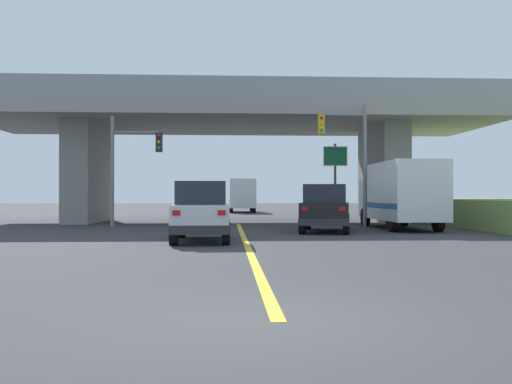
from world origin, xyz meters
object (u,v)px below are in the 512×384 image
traffic_signal_farside (129,158)px  semi_truck_distant (242,195)px  traffic_signal_nearside (350,149)px  highway_sign (335,166)px  suv_lead (202,212)px  suv_crossing (326,208)px  box_truck (401,194)px

traffic_signal_farside → semi_truck_distant: bearing=75.4°
traffic_signal_nearside → highway_sign: size_ratio=1.36×
semi_truck_distant → suv_lead: bearing=-94.0°
suv_crossing → traffic_signal_nearside: 5.27m
suv_crossing → suv_lead: bearing=-125.0°
suv_lead → suv_crossing: 6.88m
traffic_signal_farside → highway_sign: traffic_signal_farside is taller
suv_lead → traffic_signal_nearside: 11.47m
traffic_signal_nearside → semi_truck_distant: (-4.73, 24.27, -2.30)m
box_truck → traffic_signal_farside: traffic_signal_farside is taller
suv_crossing → highway_sign: highway_sign is taller
traffic_signal_farside → highway_sign: (11.02, 3.72, -0.12)m
box_truck → traffic_signal_nearside: traffic_signal_nearside is taller
suv_lead → highway_sign: size_ratio=0.94×
box_truck → suv_crossing: bearing=-154.3°
traffic_signal_farside → highway_sign: bearing=18.6°
suv_lead → suv_crossing: (5.06, 4.65, 0.00)m
box_truck → highway_sign: highway_sign is taller
suv_crossing → box_truck: 4.33m
box_truck → suv_lead: bearing=-143.9°
highway_sign → box_truck: bearing=-72.9°
highway_sign → suv_crossing: bearing=-103.9°
box_truck → semi_truck_distant: 27.19m
box_truck → traffic_signal_farside: (-12.90, 2.42, 1.78)m
traffic_signal_nearside → traffic_signal_farside: bearing=178.3°
traffic_signal_farside → box_truck: bearing=-10.6°
suv_crossing → traffic_signal_nearside: bearing=76.2°
semi_truck_distant → traffic_signal_nearside: bearing=-79.0°
box_truck → highway_sign: (-1.89, 6.14, 1.66)m
highway_sign → semi_truck_distant: (-4.76, 20.23, -1.67)m
suv_crossing → traffic_signal_nearside: traffic_signal_nearside is taller
traffic_signal_farside → traffic_signal_nearside: bearing=-1.7°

